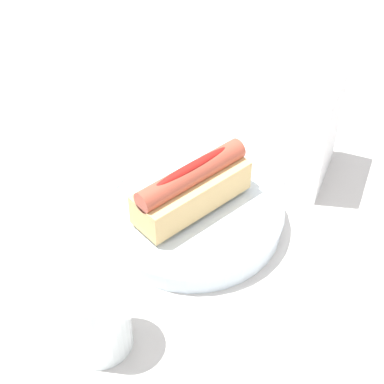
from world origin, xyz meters
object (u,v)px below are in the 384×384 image
object	(u,v)px
serving_bowl	(192,213)
napkin_box	(315,131)
hotdog_front	(192,187)
water_glass	(97,318)

from	to	relation	value
serving_bowl	napkin_box	world-z (taller)	napkin_box
serving_bowl	hotdog_front	world-z (taller)	hotdog_front
hotdog_front	water_glass	xyz separation A→B (m)	(0.19, 0.03, -0.02)
serving_bowl	napkin_box	size ratio (longest dim) A/B	1.50
serving_bowl	napkin_box	distance (m)	0.19
napkin_box	water_glass	bearing A→B (deg)	-21.55
water_glass	napkin_box	xyz separation A→B (m)	(-0.36, 0.04, 0.03)
serving_bowl	hotdog_front	size ratio (longest dim) A/B	1.43
hotdog_front	napkin_box	bearing A→B (deg)	157.12
hotdog_front	napkin_box	xyz separation A→B (m)	(-0.17, 0.07, 0.01)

